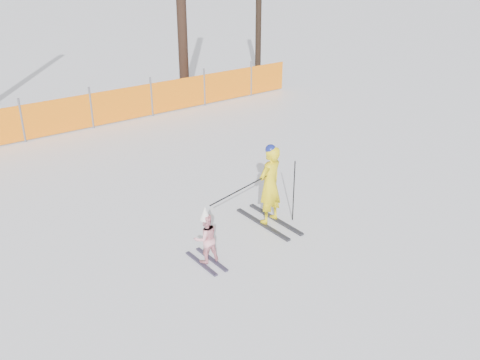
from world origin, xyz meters
The scene contains 6 objects.
ground centered at (0.00, 0.00, 0.00)m, with size 120.00×120.00×0.00m, color white.
adult centered at (0.55, 0.28, 0.82)m, with size 0.64×1.57×1.65m.
child centered at (-1.24, -0.17, 0.50)m, with size 0.48×0.91×1.09m.
ski_poles centered at (0.26, 0.07, 0.87)m, with size 2.14×0.41×1.28m.
safety_fence centered at (-1.19, 7.95, 0.56)m, with size 17.50×0.06×1.25m.
tree_trunks centered at (3.07, 10.43, 2.85)m, with size 10.10×3.34×6.68m.
Camera 1 is at (-5.55, -6.83, 5.13)m, focal length 40.00 mm.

